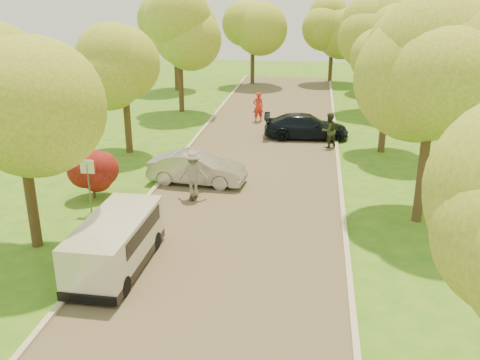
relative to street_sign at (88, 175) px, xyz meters
The scene contains 23 objects.
ground 7.22m from the street_sign, 34.59° to the right, with size 100.00×100.00×0.00m, color #2B6B19.
road 7.22m from the street_sign, 34.59° to the left, with size 8.00×60.00×0.01m, color #4C4438.
curb_left 4.62m from the street_sign, 66.37° to the left, with size 0.18×60.00×0.12m, color #B2AD9E.
curb_right 10.74m from the street_sign, 22.10° to the left, with size 0.18×60.00×0.12m, color #B2AD9E.
street_sign is the anchor object (origin of this frame).
red_shrub 1.65m from the street_sign, 108.43° to the left, with size 1.70×1.70×1.95m.
tree_l_mida 4.72m from the street_sign, 99.39° to the right, with size 4.71×4.60×7.39m.
tree_l_midb 8.61m from the street_sign, 97.22° to the left, with size 4.30×4.20×6.62m.
tree_l_far 18.43m from the street_sign, 91.87° to the left, with size 4.92×4.80×7.79m.
tree_r_mida 13.46m from the street_sign, ahead, with size 5.13×5.00×7.95m.
tree_r_midb 16.27m from the street_sign, 38.90° to the left, with size 4.51×4.40×7.01m.
tree_r_far 24.25m from the street_sign, 56.91° to the left, with size 5.33×5.20×8.34m.
tree_bg_a 26.44m from the street_sign, 96.53° to the left, with size 5.12×5.00×7.72m.
tree_bg_b 31.57m from the street_sign, 63.40° to the left, with size 5.12×5.00×7.95m.
tree_bg_c 30.35m from the street_sign, 84.26° to the left, with size 4.92×4.80×7.33m.
tree_bg_d 33.74m from the street_sign, 72.61° to the left, with size 5.12×5.00×7.72m.
minivan 4.90m from the street_sign, 57.59° to the right, with size 1.85×4.54×1.68m.
silver_sedan 5.21m from the street_sign, 48.10° to the left, with size 1.52×4.36×1.44m, color #A1A0A5.
dark_sedan 14.63m from the street_sign, 56.32° to the left, with size 1.99×4.90×1.42m, color black.
longboard 4.47m from the street_sign, 29.70° to the left, with size 0.33×1.00×0.11m.
skateboarder 4.26m from the street_sign, 29.70° to the left, with size 1.24×0.71×1.92m, color gray.
person_striped 16.56m from the street_sign, 72.85° to the left, with size 0.71×0.46×1.94m, color red.
person_olive 14.02m from the street_sign, 47.99° to the left, with size 0.94×0.73×1.94m, color #272F1C.
Camera 1 is at (2.75, -14.40, 8.46)m, focal length 40.00 mm.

